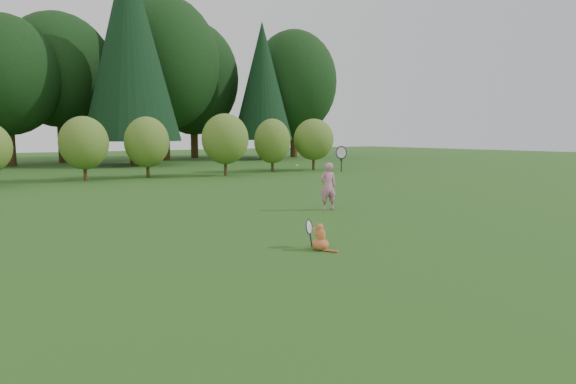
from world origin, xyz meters
TOP-DOWN VIEW (x-y plane):
  - ground at (0.00, 0.00)m, footprint 100.00×100.00m
  - shrub_row at (0.00, 13.00)m, footprint 28.00×3.00m
  - woodland_backdrop at (0.00, 23.00)m, footprint 48.00×10.00m
  - child at (2.22, 1.96)m, footprint 0.68×0.45m
  - cat at (-0.58, -1.28)m, footprint 0.32×0.61m
  - tennis_ball at (1.16, 1.83)m, footprint 0.07×0.07m

SIDE VIEW (x-z plane):
  - ground at x=0.00m, z-range 0.00..0.00m
  - cat at x=-0.58m, z-range -0.08..0.54m
  - child at x=2.22m, z-range -0.27..1.52m
  - tennis_ball at x=1.16m, z-range 1.12..1.19m
  - shrub_row at x=0.00m, z-range 0.00..2.80m
  - woodland_backdrop at x=0.00m, z-range 0.00..15.00m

